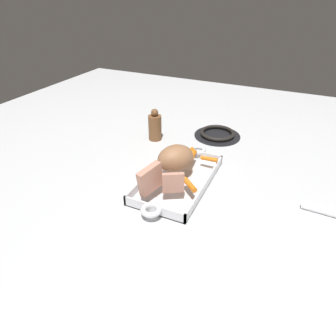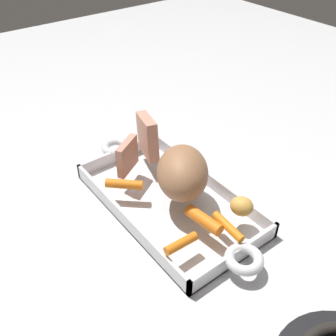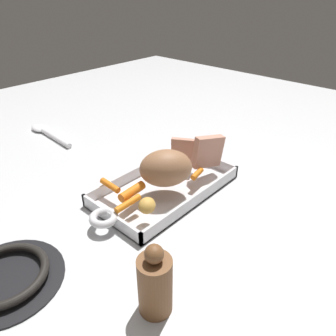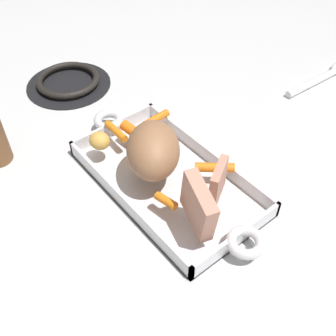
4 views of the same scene
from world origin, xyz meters
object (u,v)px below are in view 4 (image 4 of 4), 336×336
Objects in this scene: baby_carrot_northwest at (156,119)px; baby_carrot_center_left at (136,133)px; roast_slice_thick at (218,182)px; baby_carrot_short at (166,201)px; stove_burner_rear at (68,82)px; pork_roast at (153,150)px; baby_carrot_southeast at (116,131)px; serving_spoon at (329,74)px; roast_slice_outer at (198,206)px; potato_halved at (100,141)px; roasting_dish at (167,179)px; baby_carrot_long at (215,167)px.

baby_carrot_northwest is 0.06m from baby_carrot_center_left.
baby_carrot_short is at bearing 63.78° from roast_slice_thick.
baby_carrot_center_left is 0.36× the size of stove_burner_rear.
baby_carrot_northwest is at bearing -39.52° from pork_roast.
serving_spoon is (-0.11, -0.55, -0.04)m from baby_carrot_southeast.
serving_spoon is (0.13, -0.51, -0.06)m from roast_slice_thick.
baby_carrot_short is (0.04, 0.08, -0.03)m from roast_slice_thick.
baby_carrot_southeast is 1.57× the size of baby_carrot_short.
roast_slice_outer is at bearing 168.80° from baby_carrot_center_left.
pork_roast is 3.09× the size of potato_halved.
roast_slice_thick is (-0.10, -0.03, 0.06)m from roasting_dish.
roast_slice_thick reaches higher than baby_carrot_center_left.
roast_slice_outer reaches higher than baby_carrot_short.
baby_carrot_long is at bearing -174.29° from stove_burner_rear.
pork_roast is 0.56m from serving_spoon.
pork_roast is at bearing 46.06° from roasting_dish.
baby_carrot_southeast reaches higher than stove_burner_rear.
baby_carrot_northwest is 0.48m from serving_spoon.
stove_burner_rear is at bearing 5.71° from baby_carrot_long.
roasting_dish is 10.68× the size of baby_carrot_short.
roast_slice_thick is at bearing -163.66° from serving_spoon.
stove_burner_rear is at bearing -7.37° from baby_carrot_southeast.
potato_halved is (0.25, 0.02, -0.02)m from roast_slice_outer.
potato_halved is 0.61m from serving_spoon.
baby_carrot_northwest is 0.13m from potato_halved.
stove_burner_rear is (0.26, -0.03, -0.03)m from baby_carrot_southeast.
pork_roast is 0.63× the size of stove_burner_rear.
baby_carrot_center_left is 0.30m from stove_burner_rear.
roast_slice_thick is at bearing -70.68° from roast_slice_outer.
roast_slice_outer is at bearing 123.34° from baby_carrot_long.
pork_roast is 0.13m from roast_slice_thick.
baby_carrot_long is at bearing -132.66° from pork_roast.
roasting_dish reaches higher than serving_spoon.
baby_carrot_southeast is (0.12, -0.00, -0.04)m from pork_roast.
roast_slice_thick reaches higher than potato_halved.
baby_carrot_northwest is (0.24, -0.11, -0.03)m from roast_slice_outer.
roasting_dish is 11.07× the size of potato_halved.
potato_halved is (-0.01, 0.05, 0.01)m from baby_carrot_southeast.
baby_carrot_center_left is at bearing -144.38° from baby_carrot_southeast.
roast_slice_outer is 1.18× the size of baby_carrot_long.
baby_carrot_southeast is at bearing 172.63° from stove_burner_rear.
pork_roast reaches higher than baby_carrot_northwest.
pork_roast is 1.90× the size of baby_carrot_southeast.
roast_slice_thick is (-0.12, -0.04, -0.01)m from pork_roast.
baby_carrot_northwest is at bearing -33.39° from baby_carrot_short.
pork_roast is 0.12m from potato_halved.
baby_carrot_center_left is (0.16, 0.06, 0.00)m from baby_carrot_long.
baby_carrot_short reaches higher than roasting_dish.
baby_carrot_northwest is 0.22m from baby_carrot_short.
stove_burner_rear is (0.46, 0.05, -0.04)m from baby_carrot_long.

